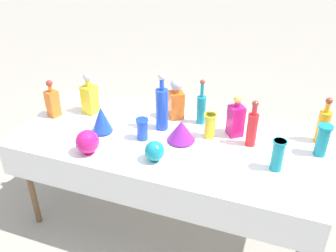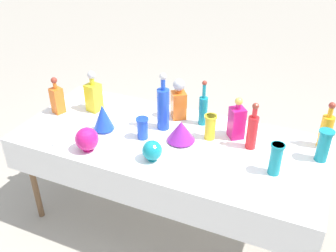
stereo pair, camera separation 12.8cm
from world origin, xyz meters
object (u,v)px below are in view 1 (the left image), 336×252
(tall_bottle_0, at_px, (323,125))
(round_bowl_1, at_px, (87,142))
(square_decanter_3, at_px, (53,102))
(slender_vase_0, at_px, (210,125))
(slender_vase_2, at_px, (142,128))
(square_decanter_1, at_px, (236,119))
(tall_bottle_3, at_px, (162,107))
(square_decanter_2, at_px, (90,97))
(cardboard_box_behind_left, at_px, (239,151))
(tall_bottle_1, at_px, (201,108))
(fluted_vase_1, at_px, (102,119))
(tall_bottle_2, at_px, (252,127))
(round_bowl_0, at_px, (154,151))
(slender_vase_1, at_px, (278,154))
(slender_vase_3, at_px, (323,139))
(fluted_vase_0, at_px, (181,131))
(square_decanter_0, at_px, (176,100))

(tall_bottle_0, relative_size, round_bowl_1, 2.04)
(square_decanter_3, xyz_separation_m, slender_vase_0, (1.17, 0.11, -0.02))
(slender_vase_2, bearing_deg, square_decanter_1, 24.90)
(tall_bottle_3, xyz_separation_m, square_decanter_2, (-0.59, 0.03, -0.04))
(cardboard_box_behind_left, bearing_deg, square_decanter_2, -143.41)
(tall_bottle_1, distance_m, tall_bottle_3, 0.29)
(square_decanter_1, relative_size, round_bowl_1, 1.87)
(fluted_vase_1, bearing_deg, tall_bottle_0, 15.38)
(tall_bottle_3, height_order, slender_vase_0, tall_bottle_3)
(square_decanter_2, bearing_deg, fluted_vase_1, -45.15)
(tall_bottle_2, height_order, slender_vase_0, tall_bottle_2)
(square_decanter_1, bearing_deg, square_decanter_2, -177.02)
(round_bowl_1, bearing_deg, round_bowl_0, 9.04)
(square_decanter_3, height_order, fluted_vase_1, square_decanter_3)
(round_bowl_0, height_order, cardboard_box_behind_left, round_bowl_0)
(slender_vase_1, bearing_deg, square_decanter_2, 170.18)
(cardboard_box_behind_left, bearing_deg, tall_bottle_1, -108.74)
(slender_vase_2, distance_m, slender_vase_3, 1.15)
(tall_bottle_3, bearing_deg, fluted_vase_0, -31.34)
(fluted_vase_1, bearing_deg, square_decanter_2, 134.85)
(square_decanter_3, bearing_deg, round_bowl_0, -16.27)
(square_decanter_1, bearing_deg, cardboard_box_behind_left, 93.55)
(cardboard_box_behind_left, bearing_deg, round_bowl_1, -122.16)
(tall_bottle_2, height_order, square_decanter_3, tall_bottle_2)
(square_decanter_0, distance_m, slender_vase_2, 0.38)
(round_bowl_0, bearing_deg, tall_bottle_3, 103.94)
(slender_vase_0, bearing_deg, slender_vase_3, 3.15)
(square_decanter_0, bearing_deg, cardboard_box_behind_left, 56.64)
(tall_bottle_0, xyz_separation_m, round_bowl_0, (-0.96, -0.58, -0.06))
(slender_vase_0, distance_m, round_bowl_0, 0.45)
(cardboard_box_behind_left, bearing_deg, tall_bottle_0, -45.34)
(slender_vase_1, bearing_deg, cardboard_box_behind_left, 109.22)
(slender_vase_0, relative_size, slender_vase_1, 0.87)
(round_bowl_0, bearing_deg, tall_bottle_0, 31.18)
(tall_bottle_3, distance_m, fluted_vase_1, 0.42)
(fluted_vase_0, xyz_separation_m, round_bowl_0, (-0.08, -0.27, -0.01))
(tall_bottle_2, distance_m, slender_vase_2, 0.72)
(tall_bottle_0, bearing_deg, fluted_vase_1, -164.62)
(tall_bottle_2, relative_size, cardboard_box_behind_left, 0.60)
(tall_bottle_0, relative_size, square_decanter_2, 1.01)
(slender_vase_2, height_order, fluted_vase_1, fluted_vase_1)
(tall_bottle_1, height_order, fluted_vase_1, tall_bottle_1)
(tall_bottle_1, height_order, slender_vase_1, tall_bottle_1)
(tall_bottle_3, xyz_separation_m, slender_vase_2, (-0.07, -0.18, -0.08))
(square_decanter_3, relative_size, round_bowl_1, 1.81)
(square_decanter_1, height_order, slender_vase_0, square_decanter_1)
(fluted_vase_1, height_order, round_bowl_0, fluted_vase_1)
(tall_bottle_1, bearing_deg, square_decanter_2, -170.84)
(tall_bottle_1, bearing_deg, slender_vase_3, -8.71)
(square_decanter_1, bearing_deg, tall_bottle_3, -169.73)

